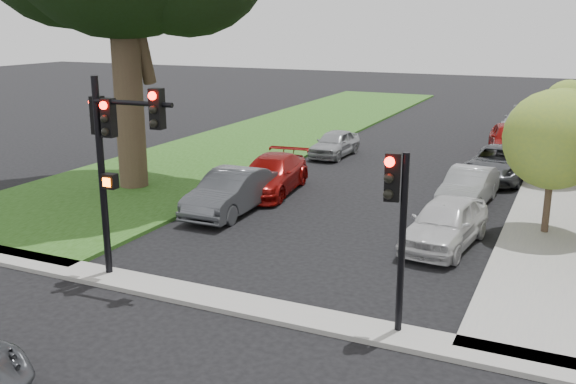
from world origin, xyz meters
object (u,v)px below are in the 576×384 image
at_px(traffic_signal_main, 113,143).
at_px(car_parked_2, 499,163).
at_px(car_parked_6, 271,175).
at_px(car_parked_0, 445,223).
at_px(car_parked_7, 335,143).
at_px(small_tree_c, 568,104).
at_px(car_parked_3, 510,139).
at_px(car_parked_5, 231,192).
at_px(car_parked_4, 521,120).
at_px(traffic_signal_secondary, 397,210).
at_px(small_tree_a, 554,140).
at_px(small_tree_b, 563,121).
at_px(car_parked_1, 468,187).

xyz_separation_m(traffic_signal_main, car_parked_2, (7.33, 15.12, -2.86)).
bearing_deg(car_parked_6, car_parked_2, 30.89).
xyz_separation_m(car_parked_0, car_parked_7, (-7.47, 10.69, -0.08)).
distance_m(small_tree_c, car_parked_7, 11.70).
bearing_deg(car_parked_3, car_parked_5, -128.70).
bearing_deg(car_parked_4, traffic_signal_secondary, -87.28).
bearing_deg(car_parked_2, traffic_signal_main, -112.07).
height_order(car_parked_6, car_parked_7, car_parked_6).
bearing_deg(traffic_signal_main, car_parked_5, 93.28).
relative_size(car_parked_3, car_parked_7, 1.24).
bearing_deg(small_tree_a, small_tree_b, 90.00).
bearing_deg(car_parked_4, car_parked_0, -87.49).
xyz_separation_m(small_tree_c, car_parked_1, (-2.73, -11.66, -1.74)).
bearing_deg(car_parked_0, car_parked_3, 95.80).
height_order(traffic_signal_main, car_parked_0, traffic_signal_main).
distance_m(traffic_signal_secondary, car_parked_4, 28.38).
height_order(small_tree_c, car_parked_0, small_tree_c).
bearing_deg(small_tree_c, car_parked_1, -103.19).
xyz_separation_m(small_tree_a, small_tree_b, (0.00, 7.11, -0.41)).
bearing_deg(traffic_signal_main, small_tree_a, 40.50).
distance_m(small_tree_b, car_parked_1, 5.76).
bearing_deg(car_parked_4, car_parked_3, -85.99).
height_order(traffic_signal_secondary, car_parked_2, traffic_signal_secondary).
relative_size(traffic_signal_main, car_parked_0, 1.22).
distance_m(traffic_signal_main, car_parked_1, 12.96).
height_order(small_tree_a, car_parked_4, small_tree_a).
distance_m(traffic_signal_main, traffic_signal_secondary, 7.15).
bearing_deg(car_parked_0, car_parked_6, 161.98).
bearing_deg(traffic_signal_main, car_parked_7, 91.65).
bearing_deg(car_parked_5, small_tree_b, 41.33).
xyz_separation_m(small_tree_a, car_parked_0, (-2.60, -2.30, -2.26)).
distance_m(small_tree_c, car_parked_1, 12.10).
bearing_deg(car_parked_3, car_parked_2, -99.23).
bearing_deg(small_tree_a, car_parked_7, 140.21).
distance_m(small_tree_c, traffic_signal_secondary, 22.46).
bearing_deg(car_parked_7, small_tree_c, 31.46).
distance_m(small_tree_a, car_parked_2, 7.64).
distance_m(traffic_signal_main, car_parked_0, 9.57).
bearing_deg(small_tree_a, traffic_signal_secondary, -106.87).
bearing_deg(car_parked_0, car_parked_1, 98.20).
relative_size(small_tree_a, traffic_signal_main, 0.87).
distance_m(small_tree_b, car_parked_5, 13.59).
relative_size(small_tree_b, car_parked_5, 0.87).
xyz_separation_m(traffic_signal_secondary, car_parked_6, (-7.40, 9.28, -2.03)).
relative_size(traffic_signal_main, car_parked_5, 1.15).
distance_m(car_parked_2, car_parked_7, 7.95).
bearing_deg(car_parked_6, traffic_signal_main, -94.89).
distance_m(car_parked_3, car_parked_4, 7.82).
relative_size(small_tree_b, car_parked_1, 0.97).
bearing_deg(car_parked_4, small_tree_c, -63.96).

